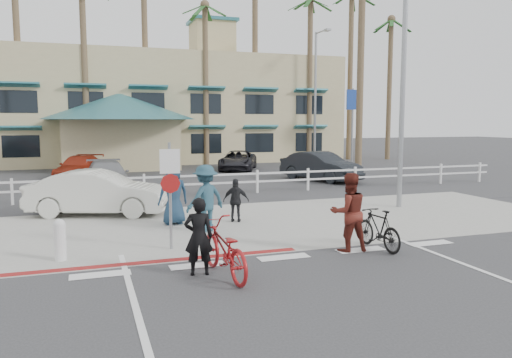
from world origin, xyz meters
name	(u,v)px	position (x,y,z in m)	size (l,w,h in m)	color
ground	(294,265)	(0.00, 0.00, 0.00)	(140.00, 140.00, 0.00)	#333335
bike_path	(338,295)	(0.00, -2.00, 0.00)	(12.00, 16.00, 0.01)	#333335
sidewalk_plaza	(235,224)	(0.00, 4.50, 0.01)	(22.00, 7.00, 0.01)	gray
cross_street	(205,204)	(0.00, 8.50, 0.00)	(40.00, 5.00, 0.01)	#333335
parking_lot	(166,177)	(0.00, 18.00, 0.00)	(50.00, 16.00, 0.01)	#333335
curb_red	(147,262)	(-3.00, 1.20, 0.01)	(7.00, 0.25, 0.02)	maroon
rail_fence	(205,184)	(0.50, 10.50, 0.50)	(29.40, 0.16, 1.00)	silver
building	(164,89)	(2.00, 31.00, 5.65)	(28.00, 16.00, 11.30)	#C4B586
sign_post	(170,190)	(-2.30, 2.20, 1.45)	(0.50, 0.10, 2.90)	gray
bollard_0	(60,240)	(-4.80, 2.00, 0.47)	(0.26, 0.26, 0.95)	silver
streetlight_0	(403,81)	(6.50, 5.50, 4.50)	(0.60, 2.00, 9.00)	gray
streetlight_1	(315,98)	(12.00, 24.00, 4.75)	(0.60, 2.00, 9.50)	gray
info_sign	(352,125)	(14.00, 22.00, 2.80)	(1.20, 0.16, 5.60)	navy
palm_2	(17,43)	(-8.00, 26.00, 8.00)	(4.00, 4.00, 16.00)	#1C4B1E
palm_3	(84,60)	(-4.00, 25.00, 7.00)	(4.00, 4.00, 14.00)	#1C4B1E
palm_4	(145,57)	(0.00, 26.00, 7.50)	(4.00, 4.00, 15.00)	#1C4B1E
palm_5	(206,72)	(4.00, 25.00, 6.50)	(4.00, 4.00, 13.00)	#1C4B1E
palm_6	(255,47)	(8.00, 26.00, 8.50)	(4.00, 4.00, 17.00)	#1C4B1E
palm_7	(310,69)	(12.00, 25.00, 7.00)	(4.00, 4.00, 14.00)	#1C4B1E
palm_8	(350,65)	(16.00, 26.00, 7.50)	(4.00, 4.00, 15.00)	#1C4B1E
palm_9	(390,78)	(19.00, 25.00, 6.50)	(4.00, 4.00, 13.00)	#1C4B1E
palm_11	(361,52)	(11.00, 16.00, 7.00)	(4.00, 4.00, 14.00)	#1C4B1E
bike_red	(224,249)	(-1.66, -0.28, 0.57)	(0.76, 2.17, 1.14)	maroon
rider_red	(199,237)	(-2.10, -0.02, 0.80)	(0.58, 0.38, 1.59)	black
bike_black	(378,229)	(2.46, 0.57, 0.50)	(0.47, 1.66, 1.00)	black
rider_black	(349,212)	(1.68, 0.65, 0.94)	(0.92, 0.72, 1.89)	#5A1E16
pedestrian_a	(205,198)	(-1.05, 3.85, 0.95)	(1.22, 0.70, 1.89)	#234555
pedestrian_child	(236,201)	(0.14, 4.83, 0.67)	(0.79, 0.33, 1.35)	black
pedestrian_b	(173,194)	(-1.74, 5.12, 0.93)	(0.91, 0.59, 1.86)	#1A324A
car_white_sedan	(99,193)	(-3.83, 7.41, 0.74)	(1.58, 4.52, 1.49)	silver
lot_car_1	(107,176)	(-3.31, 13.29, 0.66)	(1.85, 4.54, 1.32)	gray
lot_car_3	(321,166)	(7.38, 13.65, 0.75)	(1.59, 4.57, 1.50)	black
lot_car_4	(79,168)	(-4.50, 18.30, 0.63)	(1.77, 4.35, 1.26)	maroon
lot_car_5	(238,160)	(4.94, 20.40, 0.61)	(2.04, 4.42, 1.23)	black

